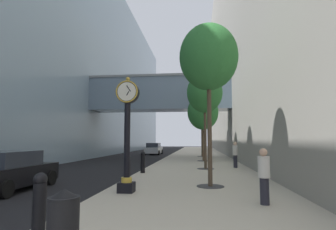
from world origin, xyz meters
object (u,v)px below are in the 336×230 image
at_px(bollard_third, 128,168).
at_px(street_tree_mid_near, 205,93).
at_px(pedestrian_walking, 235,154).
at_px(car_white_near, 154,149).
at_px(street_clock, 127,128).
at_px(pedestrian_by_clock, 264,175).
at_px(bollard_nearest, 39,202).
at_px(street_tree_mid_far, 203,112).
at_px(car_black_mid, 9,171).
at_px(bollard_fourth, 143,162).
at_px(street_tree_far, 202,110).
at_px(trash_bin, 63,220).
at_px(street_tree_near, 209,58).

xyz_separation_m(bollard_third, street_tree_mid_near, (3.62, 5.89, 4.34)).
relative_size(pedestrian_walking, car_white_near, 0.40).
bearing_deg(street_clock, pedestrian_by_clock, -16.83).
bearing_deg(street_tree_mid_near, bollard_third, -121.52).
height_order(street_clock, street_tree_mid_near, street_tree_mid_near).
relative_size(bollard_third, pedestrian_walking, 0.69).
bearing_deg(pedestrian_walking, street_tree_mid_near, -154.73).
distance_m(bollard_nearest, street_tree_mid_far, 19.96).
distance_m(bollard_nearest, car_black_mid, 6.59).
distance_m(bollard_third, bollard_fourth, 3.37).
height_order(bollard_fourth, street_tree_mid_far, street_tree_mid_far).
relative_size(bollard_fourth, car_white_near, 0.28).
xyz_separation_m(bollard_nearest, bollard_fourth, (0.00, 10.11, 0.00)).
relative_size(pedestrian_walking, pedestrian_by_clock, 1.08).
height_order(street_tree_far, trash_bin, street_tree_far).
height_order(street_tree_mid_near, street_tree_mid_far, street_tree_mid_near).
distance_m(pedestrian_walking, car_black_mid, 13.21).
bearing_deg(street_clock, trash_bin, -86.42).
distance_m(street_tree_mid_near, car_black_mid, 11.89).
bearing_deg(bollard_fourth, street_tree_mid_far, 68.48).
bearing_deg(street_tree_mid_near, street_tree_near, -90.00).
bearing_deg(trash_bin, pedestrian_by_clock, 42.93).
height_order(street_tree_mid_near, car_black_mid, street_tree_mid_near).
bearing_deg(trash_bin, street_clock, 93.58).
bearing_deg(bollard_fourth, bollard_third, -90.00).
bearing_deg(car_black_mid, trash_bin, -47.43).
bearing_deg(street_tree_far, pedestrian_walking, -80.68).
relative_size(bollard_third, pedestrian_by_clock, 0.75).
xyz_separation_m(bollard_fourth, pedestrian_by_clock, (5.05, -7.02, 0.22)).
distance_m(bollard_fourth, pedestrian_walking, 6.63).
bearing_deg(street_tree_mid_near, street_clock, -110.38).
distance_m(bollard_third, street_tree_near, 5.95).
height_order(street_tree_mid_near, car_white_near, street_tree_mid_near).
distance_m(street_tree_near, car_white_near, 26.99).
xyz_separation_m(street_clock, pedestrian_walking, (5.07, 9.15, -1.36)).
relative_size(street_clock, bollard_third, 3.45).
bearing_deg(trash_bin, bollard_fourth, 94.72).
height_order(bollard_third, street_tree_far, street_tree_far).
bearing_deg(street_tree_near, trash_bin, -111.90).
relative_size(street_tree_near, trash_bin, 6.42).
height_order(street_clock, pedestrian_walking, street_clock).
bearing_deg(bollard_nearest, trash_bin, -40.58).
height_order(bollard_nearest, street_tree_near, street_tree_near).
xyz_separation_m(street_tree_mid_far, pedestrian_by_clock, (1.43, -16.19, -3.51)).
distance_m(street_tree_near, street_tree_mid_near, 6.65).
bearing_deg(car_white_near, street_clock, -82.71).
bearing_deg(street_tree_mid_near, trash_bin, -101.46).
bearing_deg(bollard_nearest, street_tree_mid_near, 74.03).
bearing_deg(street_clock, pedestrian_walking, 61.01).
xyz_separation_m(street_tree_far, car_white_near, (-6.54, 5.84, -4.65)).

